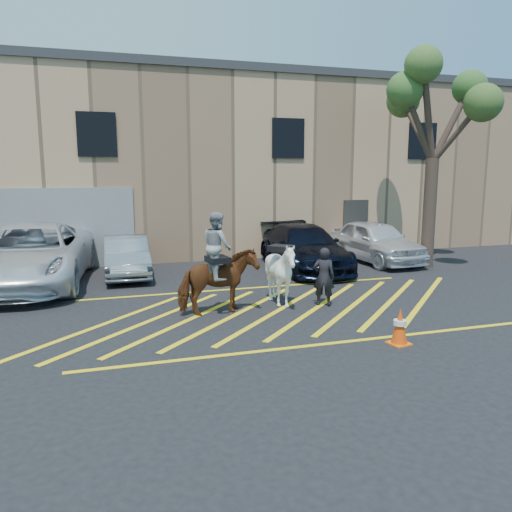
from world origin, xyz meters
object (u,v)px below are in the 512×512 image
object	(u,v)px
car_white_suv	(375,241)
mounted_bay	(218,274)
car_white_pickup	(32,255)
traffic_cone	(400,326)
tree	(436,101)
handler	(324,277)
car_blue_suv	(304,247)
car_silver_sedan	(126,256)
saddled_white	(281,273)

from	to	relation	value
car_white_suv	mounted_bay	distance (m)	8.81
car_white_pickup	traffic_cone	distance (m)	10.77
car_white_suv	tree	size ratio (longest dim) A/B	0.62
car_white_pickup	handler	size ratio (longest dim) A/B	4.38
car_blue_suv	car_white_suv	world-z (taller)	car_white_suv
car_white_pickup	tree	distance (m)	13.87
car_silver_sedan	tree	bearing A→B (deg)	-8.16
car_silver_sedan	tree	world-z (taller)	tree
car_white_suv	tree	distance (m)	5.27
handler	tree	xyz separation A→B (m)	(5.69, 3.65, 4.95)
traffic_cone	tree	bearing A→B (deg)	50.78
traffic_cone	car_white_pickup	bearing A→B (deg)	134.20
handler	car_white_suv	bearing A→B (deg)	-102.94
tree	car_white_pickup	bearing A→B (deg)	175.60
handler	saddled_white	size ratio (longest dim) A/B	0.75
handler	mounted_bay	bearing A→B (deg)	27.42
car_blue_suv	mounted_bay	xyz separation A→B (m)	(-4.11, -4.57, 0.23)
handler	mounted_bay	distance (m)	2.73
car_white_pickup	saddled_white	bearing A→B (deg)	-29.09
car_white_pickup	car_white_suv	world-z (taller)	car_white_pickup
car_blue_suv	car_white_suv	distance (m)	3.13
car_silver_sedan	mounted_bay	bearing A→B (deg)	-69.88
car_white_suv	handler	size ratio (longest dim) A/B	3.06
car_blue_suv	traffic_cone	bearing A→B (deg)	-95.90
saddled_white	handler	bearing A→B (deg)	-19.24
car_white_pickup	handler	world-z (taller)	car_white_pickup
car_white_pickup	car_white_suv	distance (m)	11.78
car_white_suv	mounted_bay	world-z (taller)	mounted_bay
car_white_suv	saddled_white	bearing A→B (deg)	-142.79
saddled_white	tree	world-z (taller)	tree
car_white_pickup	handler	distance (m)	8.65
car_blue_suv	car_white_suv	bearing A→B (deg)	12.32
mounted_bay	saddled_white	size ratio (longest dim) A/B	1.22
mounted_bay	saddled_white	world-z (taller)	mounted_bay
car_white_pickup	saddled_white	xyz separation A→B (m)	(6.27, -4.30, -0.08)
car_white_suv	car_blue_suv	bearing A→B (deg)	-174.25
car_white_suv	saddled_white	xyz separation A→B (m)	(-5.49, -4.77, 0.05)
mounted_bay	traffic_cone	xyz separation A→B (m)	(2.93, -3.10, -0.62)
car_silver_sedan	traffic_cone	bearing A→B (deg)	-59.45
handler	saddled_white	world-z (taller)	saddled_white
car_blue_suv	tree	xyz separation A→B (m)	(4.30, -0.96, 4.93)
car_white_pickup	mounted_bay	xyz separation A→B (m)	(4.57, -4.61, 0.08)
car_silver_sedan	tree	xyz separation A→B (m)	(10.24, -1.61, 5.05)
saddled_white	car_silver_sedan	bearing A→B (deg)	125.79
saddled_white	traffic_cone	distance (m)	3.66
mounted_bay	tree	distance (m)	10.29
car_silver_sedan	handler	distance (m)	6.95
handler	saddled_white	distance (m)	1.08
car_white_suv	handler	bearing A→B (deg)	-134.91
saddled_white	traffic_cone	xyz separation A→B (m)	(1.23, -3.42, -0.46)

